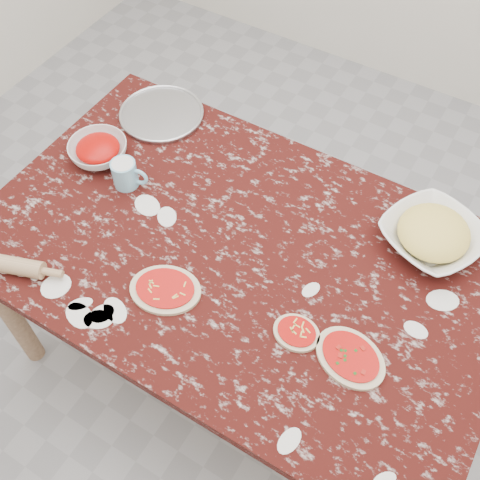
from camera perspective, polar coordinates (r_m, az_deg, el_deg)
name	(u,v)px	position (r m, az deg, el deg)	size (l,w,h in m)	color
ground	(240,356)	(2.41, 0.00, -11.31)	(4.00, 4.00, 0.00)	gray
worktable	(240,265)	(1.82, 0.00, -2.46)	(1.60, 1.00, 0.75)	black
pizza_tray	(162,114)	(2.17, -7.72, 12.16)	(0.30, 0.30, 0.01)	#B2B2B7
sauce_bowl	(98,151)	(2.04, -13.75, 8.52)	(0.20, 0.20, 0.06)	white
cheese_bowl	(432,237)	(1.83, 18.36, 0.31)	(0.29, 0.29, 0.07)	white
flour_mug	(126,174)	(1.92, -11.18, 6.43)	(0.12, 0.08, 0.10)	#7FBDD8
pizza_left	(165,290)	(1.68, -7.36, -4.86)	(0.25, 0.22, 0.02)	beige
pizza_mid	(296,333)	(1.61, 5.58, -9.07)	(0.13, 0.11, 0.02)	beige
pizza_right	(350,357)	(1.60, 10.79, -11.28)	(0.24, 0.20, 0.02)	beige
rolling_pin	(0,263)	(1.84, -22.53, -2.12)	(0.05, 0.05, 0.27)	tan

